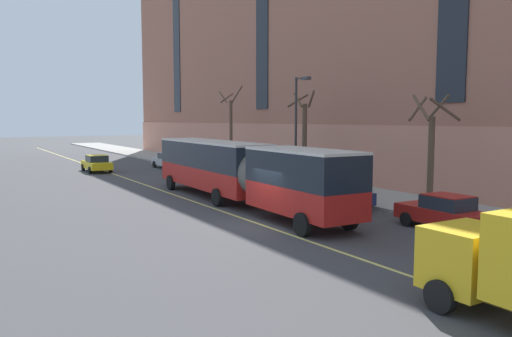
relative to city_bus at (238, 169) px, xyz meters
The scene contains 13 objects.
ground_plane 5.74m from the city_bus, 104.18° to the right, with size 260.00×260.00×0.00m, color #424244.
sidewalk 8.88m from the city_bus, 14.75° to the right, with size 5.56×160.00×0.15m, color #9E9B93.
city_bus is the anchor object (origin of this frame).
parked_car_green_0 8.32m from the city_bus, 56.73° to the left, with size 2.15×4.61×1.56m.
parked_car_navy_2 5.61m from the city_bus, 38.73° to the right, with size 2.01×4.35×1.56m.
parked_car_silver_3 22.41m from the city_bus, 78.90° to the left, with size 2.02×4.48×1.56m.
parked_car_red_5 11.27m from the city_bus, 66.11° to the right, with size 2.01×4.28×1.56m.
taxi_cab 22.37m from the city_bus, 96.49° to the left, with size 2.02×4.63×1.56m.
street_tree_mid_block 10.41m from the city_bus, 39.17° to the right, with size 1.97×2.29×5.97m.
street_tree_far_uptown 9.43m from the city_bus, 30.31° to the left, with size 1.81×1.64×6.69m.
street_tree_far_downtown 17.89m from the city_bus, 63.14° to the left, with size 1.81×1.68×7.67m.
street_lamp 7.35m from the city_bus, 25.35° to the left, with size 0.36×1.48×7.44m.
lane_centerline 3.44m from the city_bus, 127.64° to the right, with size 0.16×140.00×0.01m, color #E0D66B.
Camera 1 is at (-12.14, -19.08, 4.80)m, focal length 35.00 mm.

